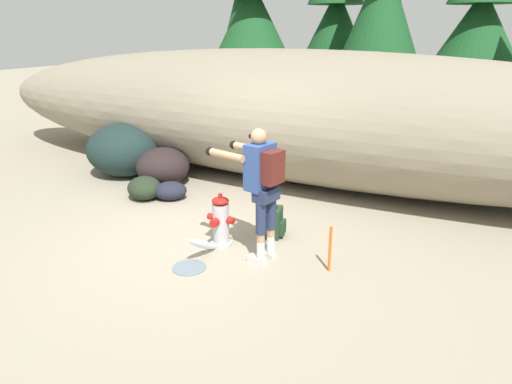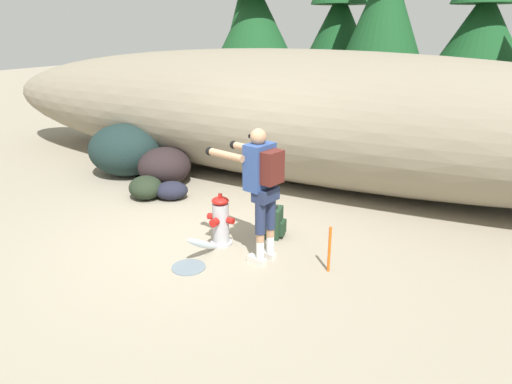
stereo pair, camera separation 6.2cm
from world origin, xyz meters
TOP-DOWN VIEW (x-y plane):
  - ground_plane at (0.00, 0.00)m, footprint 56.00×56.00m
  - dirt_embankment at (0.00, 3.39)m, footprint 16.03×3.20m
  - fire_hydrant at (0.25, 0.07)m, footprint 0.41×0.35m
  - hydrant_water_jet at (0.25, -0.47)m, footprint 0.43×0.85m
  - utility_worker at (0.95, -0.08)m, footprint 1.03×0.65m
  - spare_backpack at (0.79, 0.66)m, footprint 0.33×0.34m
  - boulder_large at (-2.10, 1.75)m, footprint 1.23×1.26m
  - boulder_mid at (-3.18, 1.87)m, footprint 1.86×1.75m
  - boulder_small at (-1.92, 0.99)m, footprint 0.87×0.87m
  - boulder_outlier at (-1.49, 1.17)m, footprint 0.73×0.69m
  - pine_tree_far_left at (-4.12, 8.34)m, footprint 1.83×1.83m
  - pine_tree_left at (-2.87, 6.75)m, footprint 2.69×2.69m
  - pine_tree_center at (-1.41, 9.39)m, footprint 2.71×2.71m
  - pine_tree_far_right at (2.60, 8.81)m, footprint 2.69×2.69m
  - survey_stake at (1.84, 0.07)m, footprint 0.04×0.04m

SIDE VIEW (x-z plane):
  - ground_plane at x=0.00m, z-range -0.04..0.00m
  - hydrant_water_jet at x=0.25m, z-range -0.07..0.38m
  - boulder_outlier at x=-1.49m, z-range 0.00..0.32m
  - boulder_small at x=-1.92m, z-range 0.00..0.40m
  - spare_backpack at x=0.79m, z-range -0.02..0.45m
  - survey_stake at x=1.84m, z-range 0.00..0.60m
  - fire_hydrant at x=0.25m, z-range -0.03..0.72m
  - boulder_large at x=-2.10m, z-range 0.00..0.73m
  - boulder_mid at x=-3.18m, z-range 0.00..1.06m
  - utility_worker at x=0.95m, z-range 0.24..1.98m
  - dirt_embankment at x=0.00m, z-range 0.00..2.50m
  - pine_tree_far_right at x=2.60m, z-range 0.41..5.76m
  - pine_tree_center at x=-1.41m, z-range 0.21..6.02m
  - pine_tree_left at x=-2.87m, z-range 0.38..6.14m
  - pine_tree_far_left at x=-4.12m, z-range 0.03..6.66m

